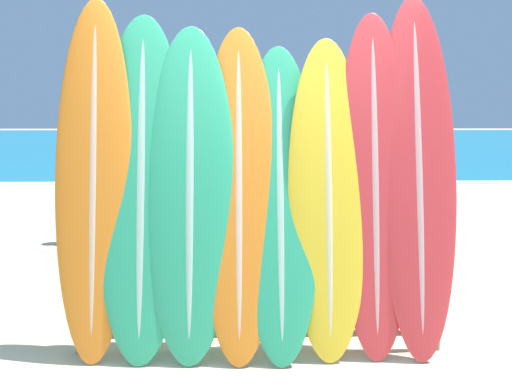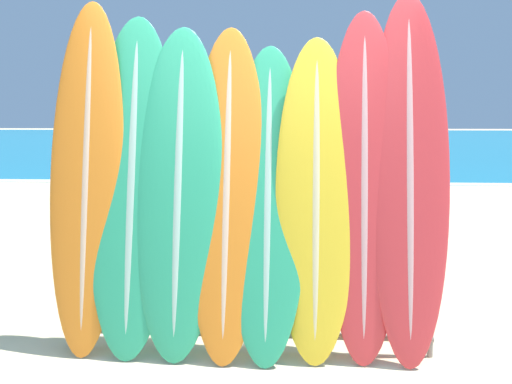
% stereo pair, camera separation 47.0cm
% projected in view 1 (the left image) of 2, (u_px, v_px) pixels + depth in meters
% --- Properties ---
extents(ocean_water, '(120.00, 60.00, 0.01)m').
position_uv_depth(ocean_water, '(241.00, 139.00, 43.41)').
color(ocean_water, teal).
rests_on(ocean_water, ground_plane).
extents(surfboard_rack, '(2.46, 0.04, 0.96)m').
position_uv_depth(surfboard_rack, '(259.00, 277.00, 3.97)').
color(surfboard_rack, gray).
rests_on(surfboard_rack, ground_plane).
extents(surfboard_slot_0, '(0.50, 0.51, 2.36)m').
position_uv_depth(surfboard_slot_0, '(94.00, 178.00, 3.88)').
color(surfboard_slot_0, orange).
rests_on(surfboard_slot_0, ground_plane).
extents(surfboard_slot_1, '(0.59, 0.58, 2.26)m').
position_uv_depth(surfboard_slot_1, '(141.00, 185.00, 3.89)').
color(surfboard_slot_1, '#289E70').
rests_on(surfboard_slot_1, ground_plane).
extents(surfboard_slot_2, '(0.59, 0.59, 2.19)m').
position_uv_depth(surfboard_slot_2, '(190.00, 191.00, 3.88)').
color(surfboard_slot_2, '#289E70').
rests_on(surfboard_slot_2, ground_plane).
extents(surfboard_slot_3, '(0.52, 0.64, 2.19)m').
position_uv_depth(surfboard_slot_3, '(239.00, 191.00, 3.91)').
color(surfboard_slot_3, orange).
rests_on(surfboard_slot_3, ground_plane).
extents(surfboard_slot_4, '(0.52, 0.63, 2.06)m').
position_uv_depth(surfboard_slot_4, '(280.00, 200.00, 3.91)').
color(surfboard_slot_4, '#289E70').
rests_on(surfboard_slot_4, ground_plane).
extents(surfboard_slot_5, '(0.53, 0.50, 2.10)m').
position_uv_depth(surfboard_slot_5, '(328.00, 197.00, 3.90)').
color(surfboard_slot_5, yellow).
rests_on(surfboard_slot_5, ground_plane).
extents(surfboard_slot_6, '(0.50, 0.49, 2.27)m').
position_uv_depth(surfboard_slot_6, '(375.00, 184.00, 3.92)').
color(surfboard_slot_6, red).
rests_on(surfboard_slot_6, ground_plane).
extents(surfboard_slot_7, '(0.51, 0.57, 2.39)m').
position_uv_depth(surfboard_slot_7, '(418.00, 175.00, 3.93)').
color(surfboard_slot_7, red).
rests_on(surfboard_slot_7, ground_plane).
extents(person_near_water, '(0.29, 0.30, 1.75)m').
position_uv_depth(person_near_water, '(108.00, 167.00, 7.44)').
color(person_near_water, beige).
rests_on(person_near_water, ground_plane).
extents(person_mid_beach, '(0.28, 0.25, 1.62)m').
position_uv_depth(person_mid_beach, '(160.00, 154.00, 11.15)').
color(person_mid_beach, tan).
rests_on(person_mid_beach, ground_plane).
extents(person_far_left, '(0.27, 0.29, 1.69)m').
position_uv_depth(person_far_left, '(211.00, 161.00, 8.92)').
color(person_far_left, tan).
rests_on(person_far_left, ground_plane).
extents(person_far_right, '(0.26, 0.20, 1.51)m').
position_uv_depth(person_far_right, '(309.00, 154.00, 12.18)').
color(person_far_right, '#846047').
rests_on(person_far_right, ground_plane).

